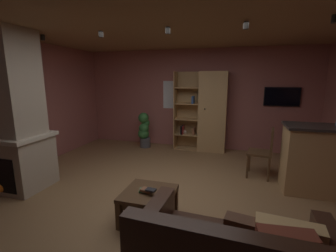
# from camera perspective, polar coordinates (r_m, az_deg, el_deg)

# --- Properties ---
(floor) EXTENTS (5.87, 5.76, 0.02)m
(floor) POSITION_cam_1_polar(r_m,az_deg,el_deg) (3.75, -1.79, -17.29)
(floor) COLOR olive
(floor) RESTS_ON ground
(wall_back) EXTENTS (5.99, 0.06, 2.54)m
(wall_back) POSITION_cam_1_polar(r_m,az_deg,el_deg) (6.14, 6.60, 6.52)
(wall_back) COLOR #9E5B56
(wall_back) RESTS_ON ground
(wall_left) EXTENTS (0.06, 5.76, 2.54)m
(wall_left) POSITION_cam_1_polar(r_m,az_deg,el_deg) (5.10, -35.57, 3.42)
(wall_left) COLOR #9E5B56
(wall_left) RESTS_ON ground
(ceiling) EXTENTS (5.87, 5.76, 0.02)m
(ceiling) POSITION_cam_1_polar(r_m,az_deg,el_deg) (3.37, -2.09, 24.37)
(ceiling) COLOR #8E6B47
(window_pane_back) EXTENTS (0.71, 0.01, 0.73)m
(window_pane_back) POSITION_cam_1_polar(r_m,az_deg,el_deg) (6.21, 2.01, 7.65)
(window_pane_back) COLOR white
(stone_fireplace) EXTENTS (0.97, 0.83, 2.54)m
(stone_fireplace) POSITION_cam_1_polar(r_m,az_deg,el_deg) (4.48, -33.71, 1.20)
(stone_fireplace) COLOR tan
(stone_fireplace) RESTS_ON ground
(bookshelf_cabinet) EXTENTS (1.29, 0.41, 1.97)m
(bookshelf_cabinet) POSITION_cam_1_polar(r_m,az_deg,el_deg) (5.85, 10.02, 3.25)
(bookshelf_cabinet) COLOR tan
(bookshelf_cabinet) RESTS_ON ground
(kitchen_bar_counter) EXTENTS (1.37, 0.64, 1.09)m
(kitchen_bar_counter) POSITION_cam_1_polar(r_m,az_deg,el_deg) (4.44, 34.88, -6.97)
(kitchen_bar_counter) COLOR tan
(kitchen_bar_counter) RESTS_ON ground
(coffee_table) EXTENTS (0.64, 0.63, 0.40)m
(coffee_table) POSITION_cam_1_polar(r_m,az_deg,el_deg) (3.10, -4.76, -17.11)
(coffee_table) COLOR #4C331E
(coffee_table) RESTS_ON ground
(table_book_0) EXTENTS (0.16, 0.14, 0.02)m
(table_book_0) POSITION_cam_1_polar(r_m,az_deg,el_deg) (3.06, -5.76, -15.44)
(table_book_0) COLOR #387247
(table_book_0) RESTS_ON coffee_table
(table_book_1) EXTENTS (0.15, 0.12, 0.03)m
(table_book_1) POSITION_cam_1_polar(r_m,az_deg,el_deg) (3.01, -5.37, -15.35)
(table_book_1) COLOR brown
(table_book_1) RESTS_ON coffee_table
(table_book_2) EXTENTS (0.13, 0.09, 0.02)m
(table_book_2) POSITION_cam_1_polar(r_m,az_deg,el_deg) (2.95, -4.24, -15.37)
(table_book_2) COLOR black
(table_book_2) RESTS_ON coffee_table
(dining_chair) EXTENTS (0.48, 0.48, 0.92)m
(dining_chair) POSITION_cam_1_polar(r_m,az_deg,el_deg) (4.60, 22.63, -5.39)
(dining_chair) COLOR #4C331E
(dining_chair) RESTS_ON ground
(potted_floor_plant) EXTENTS (0.32, 0.31, 0.93)m
(potted_floor_plant) POSITION_cam_1_polar(r_m,az_deg,el_deg) (6.17, -5.87, -0.91)
(potted_floor_plant) COLOR #4C4C51
(potted_floor_plant) RESTS_ON ground
(wall_mounted_tv) EXTENTS (0.78, 0.06, 0.44)m
(wall_mounted_tv) POSITION_cam_1_polar(r_m,az_deg,el_deg) (6.08, 26.16, 6.47)
(wall_mounted_tv) COLOR black
(track_light_spot_0) EXTENTS (0.07, 0.07, 0.09)m
(track_light_spot_0) POSITION_cam_1_polar(r_m,az_deg,el_deg) (4.61, -28.41, 18.57)
(track_light_spot_0) COLOR black
(track_light_spot_1) EXTENTS (0.07, 0.07, 0.09)m
(track_light_spot_1) POSITION_cam_1_polar(r_m,az_deg,el_deg) (3.96, -16.14, 20.85)
(track_light_spot_1) COLOR black
(track_light_spot_2) EXTENTS (0.07, 0.07, 0.09)m
(track_light_spot_2) POSITION_cam_1_polar(r_m,az_deg,el_deg) (3.54, -0.06, 22.43)
(track_light_spot_2) COLOR black
(track_light_spot_3) EXTENTS (0.07, 0.07, 0.09)m
(track_light_spot_3) POSITION_cam_1_polar(r_m,az_deg,el_deg) (3.40, 18.62, 22.34)
(track_light_spot_3) COLOR black
(track_light_spot_4) EXTENTS (0.07, 0.07, 0.09)m
(track_light_spot_4) POSITION_cam_1_polar(r_m,az_deg,el_deg) (3.48, 35.72, 20.58)
(track_light_spot_4) COLOR black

